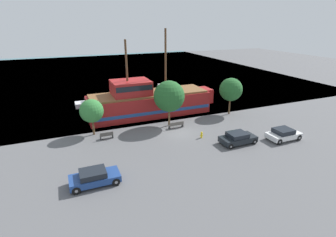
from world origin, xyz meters
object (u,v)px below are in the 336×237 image
Objects in this scene: pirate_ship at (148,101)px; fire_hydrant at (202,135)px; moored_boat_dockside at (97,102)px; bench_promenade_east at (176,125)px; moored_boat_outer at (170,90)px; parked_car_curb_rear at (238,138)px; parked_car_curb_front at (94,177)px; parked_car_curb_mid at (283,134)px; bench_promenade_west at (107,135)px.

pirate_ship reaches higher than fire_hydrant.
bench_promenade_east is at bearing -60.35° from moored_boat_dockside.
bench_promenade_east is at bearing -75.62° from pirate_ship.
moored_boat_outer reaches higher than parked_car_curb_rear.
moored_boat_dockside reaches higher than bench_promenade_east.
fire_hydrant is at bearing 20.09° from parked_car_curb_front.
moored_boat_dockside is 1.69× the size of parked_car_curb_front.
bench_promenade_east is (-5.73, -15.70, -0.26)m from moored_boat_outer.
parked_car_curb_mid reaches higher than parked_car_curb_rear.
fire_hydrant is (12.80, 4.68, -0.25)m from parked_car_curb_front.
parked_car_curb_mid is 12.64m from bench_promenade_east.
parked_car_curb_rear is at bearing 6.74° from parked_car_curb_front.
pirate_ship is 9.86m from moored_boat_dockside.
pirate_ship is 17.75m from parked_car_curb_front.
parked_car_curb_front is 21.23m from parked_car_curb_mid.
bench_promenade_east reaches higher than fire_hydrant.
pirate_ship reaches higher than parked_car_curb_front.
parked_car_curb_mid is at bearing -25.30° from fire_hydrant.
fire_hydrant is at bearing -102.18° from moored_boat_outer.
moored_boat_outer reaches higher than bench_promenade_east.
parked_car_curb_mid is at bearing -50.53° from moored_boat_dockside.
fire_hydrant is 4.11m from bench_promenade_east.
parked_car_curb_front is at bearing -159.91° from fire_hydrant.
parked_car_curb_front is at bearing -173.26° from parked_car_curb_rear.
moored_boat_dockside is 22.58m from parked_car_curb_front.
moored_boat_outer is at bearing 47.07° from bench_promenade_west.
moored_boat_outer is at bearing 77.82° from fire_hydrant.
parked_car_curb_rear is at bearing -27.08° from bench_promenade_west.
parked_car_curb_rear is (-1.24, -22.34, -0.06)m from moored_boat_outer.
parked_car_curb_front is (-17.01, -24.20, -0.05)m from moored_boat_outer.
bench_promenade_west is at bearing -93.70° from moored_boat_dockside.
pirate_ship is at bearing 104.38° from bench_promenade_east.
fire_hydrant is at bearing -21.05° from bench_promenade_west.
moored_boat_dockside is 19.98m from fire_hydrant.
parked_car_curb_front is 2.11× the size of bench_promenade_east.
pirate_ship is 9.54× the size of bench_promenade_east.
parked_car_curb_rear is at bearing -58.87° from moored_boat_dockside.
bench_promenade_west is at bearing 158.95° from fire_hydrant.
pirate_ship is at bearing -50.18° from moored_boat_dockside.
parked_car_curb_mid is 0.96× the size of parked_car_curb_rear.
pirate_ship is at bearing 107.18° from fire_hydrant.
parked_car_curb_rear reaches higher than bench_promenade_east.
parked_car_curb_rear is at bearing -55.93° from bench_promenade_east.
pirate_ship reaches higher than parked_car_curb_rear.
moored_boat_outer is 29.58m from parked_car_curb_front.
parked_car_curb_rear reaches higher than fire_hydrant.
pirate_ship is at bearing 41.00° from bench_promenade_west.
moored_boat_dockside is at bearing 121.13° from parked_car_curb_rear.
pirate_ship is at bearing -128.11° from moored_boat_outer.
bench_promenade_west is at bearing -139.00° from pirate_ship.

